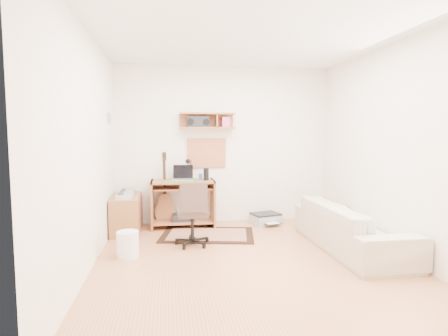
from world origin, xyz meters
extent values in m
cube|color=tan|center=(0.00, 0.00, -0.01)|extent=(3.60, 4.00, 0.01)
cube|color=white|center=(0.00, 0.00, 2.60)|extent=(3.60, 4.00, 0.01)
cube|color=white|center=(0.00, 2.00, 1.30)|extent=(3.60, 0.01, 2.60)
cube|color=white|center=(-1.80, 0.00, 1.30)|extent=(0.01, 4.00, 2.60)
cube|color=white|center=(1.80, 0.00, 1.30)|extent=(0.01, 4.00, 2.60)
cube|color=#986035|center=(-0.30, 1.88, 1.70)|extent=(0.90, 0.25, 0.26)
cube|color=tan|center=(-0.30, 1.98, 1.17)|extent=(0.64, 0.03, 0.49)
cube|color=#4C8CBF|center=(-1.79, 1.50, 1.72)|extent=(0.02, 0.20, 0.15)
cylinder|color=black|center=(-0.34, 1.68, 0.85)|extent=(0.09, 0.09, 0.19)
cylinder|color=#365AA4|center=(-0.42, 1.83, 0.80)|extent=(0.06, 0.06, 0.09)
cube|color=black|center=(-0.45, 1.87, 1.68)|extent=(0.35, 0.16, 0.18)
cube|color=tan|center=(-0.38, 1.14, 0.01)|extent=(1.48, 1.13, 0.02)
cube|color=#986035|center=(-1.58, 1.55, 0.28)|extent=(0.40, 0.90, 0.55)
cube|color=#B2B5BA|center=(-1.58, 1.55, 0.58)|extent=(0.22, 0.72, 0.06)
cylinder|color=white|center=(-1.44, 0.32, 0.16)|extent=(0.33, 0.33, 0.32)
cube|color=#A5A8AA|center=(0.64, 1.68, 0.09)|extent=(0.53, 0.46, 0.17)
imported|color=#BBAD94|center=(1.38, 0.21, 0.39)|extent=(0.59, 2.01, 0.79)
camera|label=1|loc=(-0.95, -4.14, 1.49)|focal=29.54mm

